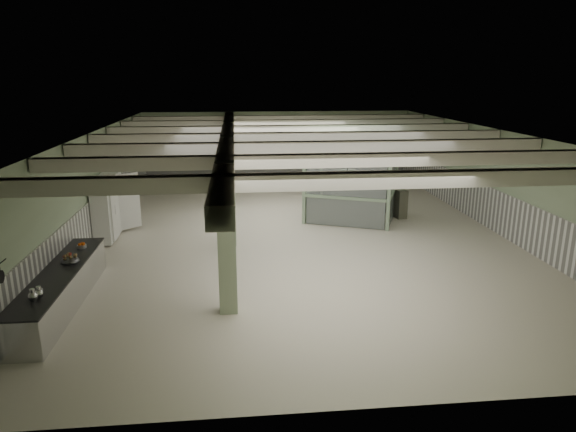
{
  "coord_description": "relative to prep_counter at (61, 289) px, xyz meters",
  "views": [
    {
      "loc": [
        -2.24,
        -17.3,
        5.43
      ],
      "look_at": [
        -0.71,
        -2.34,
        1.3
      ],
      "focal_mm": 32.0,
      "sensor_mm": 36.0,
      "label": 1
    }
  ],
  "objects": [
    {
      "name": "pendant_back",
      "position": [
        7.04,
        10.84,
        2.59
      ],
      "size": [
        0.44,
        0.44,
        0.22
      ],
      "primitive_type": "cone",
      "rotation": [
        3.14,
        0.0,
        0.0
      ],
      "color": "#334332",
      "rests_on": "ceiling"
    },
    {
      "name": "walkin_cooler",
      "position": [
        -0.08,
        5.61,
        0.59
      ],
      "size": [
        1.06,
        2.29,
        2.1
      ],
      "color": "silver",
      "rests_on": "floor"
    },
    {
      "name": "column_a",
      "position": [
        4.04,
        -0.66,
        1.34
      ],
      "size": [
        0.42,
        0.42,
        3.6
      ],
      "primitive_type": "cube",
      "color": "#A0B28F",
      "rests_on": "floor"
    },
    {
      "name": "beam_g",
      "position": [
        6.54,
        12.84,
        2.96
      ],
      "size": [
        13.9,
        0.35,
        0.32
      ],
      "primitive_type": "cube",
      "color": "beige",
      "rests_on": "ceiling"
    },
    {
      "name": "wall_left",
      "position": [
        -0.46,
        5.34,
        1.34
      ],
      "size": [
        0.02,
        20.0,
        3.6
      ],
      "primitive_type": "cube",
      "color": "#9DB490",
      "rests_on": "floor"
    },
    {
      "name": "skillet_far",
      "position": [
        -0.34,
        -2.09,
        1.17
      ],
      "size": [
        0.03,
        0.26,
        0.26
      ],
      "primitive_type": "cylinder",
      "rotation": [
        0.0,
        1.57,
        0.0
      ],
      "color": "black",
      "rests_on": "hook_rail"
    },
    {
      "name": "orange_bowl",
      "position": [
        0.08,
        1.73,
        0.48
      ],
      "size": [
        0.3,
        0.3,
        0.09
      ],
      "primitive_type": "cylinder",
      "rotation": [
        0.0,
        0.0,
        -0.31
      ],
      "color": "#B2B2B7",
      "rests_on": "prep_counter"
    },
    {
      "name": "prep_counter",
      "position": [
        0.0,
        0.0,
        0.0
      ],
      "size": [
        0.91,
        5.23,
        0.91
      ],
      "color": "silver",
      "rests_on": "floor"
    },
    {
      "name": "beam_d",
      "position": [
        6.54,
        5.34,
        2.96
      ],
      "size": [
        13.9,
        0.35,
        0.32
      ],
      "primitive_type": "cube",
      "color": "beige",
      "rests_on": "ceiling"
    },
    {
      "name": "column_d",
      "position": [
        4.04,
        13.34,
        1.34
      ],
      "size": [
        0.42,
        0.42,
        3.6
      ],
      "primitive_type": "cube",
      "color": "#A0B28F",
      "rests_on": "floor"
    },
    {
      "name": "column_b",
      "position": [
        4.04,
        4.34,
        1.34
      ],
      "size": [
        0.42,
        0.42,
        3.6
      ],
      "primitive_type": "cube",
      "color": "#A0B28F",
      "rests_on": "floor"
    },
    {
      "name": "column_c",
      "position": [
        4.04,
        9.34,
        1.34
      ],
      "size": [
        0.42,
        0.42,
        3.6
      ],
      "primitive_type": "cube",
      "color": "#A0B28F",
      "rests_on": "floor"
    },
    {
      "name": "wainscot_right",
      "position": [
        13.52,
        5.34,
        0.29
      ],
      "size": [
        0.05,
        19.9,
        1.5
      ],
      "primitive_type": "cube",
      "color": "white",
      "rests_on": "floor"
    },
    {
      "name": "wall_front",
      "position": [
        6.54,
        -4.66,
        1.34
      ],
      "size": [
        14.0,
        0.02,
        3.6
      ],
      "primitive_type": "cube",
      "color": "#9DB490",
      "rests_on": "floor"
    },
    {
      "name": "beam_b",
      "position": [
        6.54,
        0.34,
        2.96
      ],
      "size": [
        13.9,
        0.35,
        0.32
      ],
      "primitive_type": "cube",
      "color": "beige",
      "rests_on": "ceiling"
    },
    {
      "name": "wall_right",
      "position": [
        13.54,
        5.34,
        1.34
      ],
      "size": [
        0.02,
        20.0,
        3.6
      ],
      "primitive_type": "cube",
      "color": "#9DB490",
      "rests_on": "floor"
    },
    {
      "name": "pendant_front",
      "position": [
        7.04,
        0.34,
        2.59
      ],
      "size": [
        0.44,
        0.44,
        0.22
      ],
      "primitive_type": "cone",
      "rotation": [
        3.14,
        0.0,
        0.0
      ],
      "color": "#334332",
      "rests_on": "ceiling"
    },
    {
      "name": "wainscot_left",
      "position": [
        -0.43,
        5.34,
        0.29
      ],
      "size": [
        0.05,
        19.9,
        1.5
      ],
      "primitive_type": "cube",
      "color": "white",
      "rests_on": "floor"
    },
    {
      "name": "beam_a",
      "position": [
        6.54,
        -2.16,
        2.96
      ],
      "size": [
        13.9,
        0.35,
        0.32
      ],
      "primitive_type": "cube",
      "color": "beige",
      "rests_on": "ceiling"
    },
    {
      "name": "pitcher_near",
      "position": [
        0.1,
        -1.52,
        0.57
      ],
      "size": [
        0.19,
        0.21,
        0.26
      ],
      "primitive_type": null,
      "rotation": [
        0.0,
        0.0,
        0.06
      ],
      "color": "silver",
      "rests_on": "prep_counter"
    },
    {
      "name": "beam_e",
      "position": [
        6.54,
        7.84,
        2.96
      ],
      "size": [
        13.9,
        0.35,
        0.32
      ],
      "primitive_type": "cube",
      "color": "beige",
      "rests_on": "ceiling"
    },
    {
      "name": "veg_colander",
      "position": [
        0.09,
        0.62,
        0.54
      ],
      "size": [
        0.54,
        0.54,
        0.2
      ],
      "primitive_type": null,
      "rotation": [
        0.0,
        0.0,
        0.23
      ],
      "color": "#404045",
      "rests_on": "prep_counter"
    },
    {
      "name": "beam_f",
      "position": [
        6.54,
        10.34,
        2.96
      ],
      "size": [
        13.9,
        0.35,
        0.32
      ],
      "primitive_type": "cube",
      "color": "beige",
      "rests_on": "ceiling"
    },
    {
      "name": "ceiling",
      "position": [
        6.54,
        5.34,
        3.14
      ],
      "size": [
        14.0,
        20.0,
        0.02
      ],
      "primitive_type": "cube",
      "color": "white",
      "rests_on": "wall_back"
    },
    {
      "name": "beam_c",
      "position": [
        6.54,
        2.84,
        2.96
      ],
      "size": [
        13.9,
        0.35,
        0.32
      ],
      "primitive_type": "cube",
      "color": "beige",
      "rests_on": "ceiling"
    },
    {
      "name": "wainscot_back",
      "position": [
        6.54,
        15.31,
        0.29
      ],
      "size": [
        13.9,
        0.05,
        1.5
      ],
      "primitive_type": "cube",
      "color": "white",
      "rests_on": "floor"
    },
    {
      "name": "pitcher_far",
      "position": [
        0.04,
        -1.69,
        0.58
      ],
      "size": [
        0.2,
        0.23,
        0.28
      ],
      "primitive_type": null,
      "rotation": [
        0.0,
        0.0,
        0.05
      ],
      "color": "silver",
      "rests_on": "prep_counter"
    },
    {
      "name": "floor",
      "position": [
        6.54,
        5.34,
        -0.46
      ],
      "size": [
        20.0,
        20.0,
        0.0
      ],
      "primitive_type": "plane",
      "color": "beige",
      "rests_on": "ground"
    },
    {
      "name": "girder",
      "position": [
        4.04,
        5.34,
        2.92
      ],
      "size": [
        0.45,
        19.9,
        0.4
      ],
      "primitive_type": "cube",
      "color": "beige",
      "rests_on": "ceiling"
    },
    {
      "name": "wall_back",
      "position": [
        6.54,
        15.34,
        1.34
      ],
      "size": [
        14.0,
        0.02,
        3.6
      ],
      "primitive_type": "cube",
      "color": "#9DB490",
      "rests_on": "floor"
    },
    {
      "name": "filing_cabinet",
      "position": [
        10.68,
        6.98,
        0.1
      ],
      "size": [
        0.45,
        0.57,
        1.12
      ],
      "primitive_type": "cube",
      "rotation": [
        0.0,
        0.0,
        0.17
      ],
      "color": "#606050",
      "rests_on": "floor"
    },
    {
      "name": "pendant_mid",
      "position": [
        7.04,
        5.84,
        2.59
      ],
      "size": [
        0.44,
        0.44,
        0.22
      ],
      "primitive_type": "cone",
      "rotation": [
        3.14,
        0.0,
        0.0
      ],
      "color": "#334332",
      "rests_on": "ceiling"
    },
    {
      "name": "guard_booth",
      "position": [
        8.75,
        7.14,
        1.36
      ],
      "size": [
        4.22,
        3.94,
        2.72
      ],
      "rotation": [
        0.0,
        0.0,
        -0.4
      ],
      "color": "#8AA685",
      "rests_on": "floor"
    }
  ]
}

